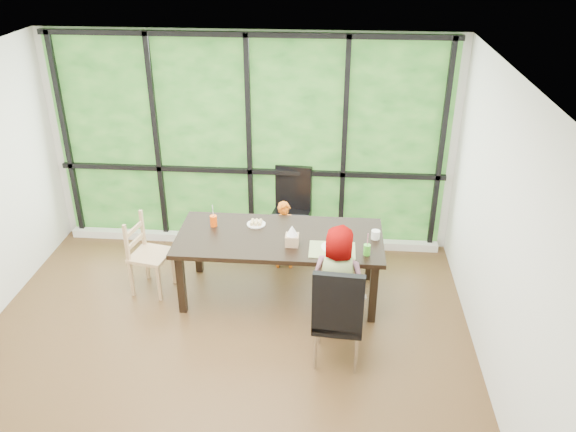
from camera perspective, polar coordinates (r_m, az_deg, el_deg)
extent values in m
plane|color=black|center=(5.97, -6.45, -12.84)|extent=(5.00, 5.00, 0.00)
plane|color=silver|center=(7.24, -3.73, 7.12)|extent=(5.00, 0.00, 5.00)
cube|color=#174617|center=(7.22, -3.75, 7.07)|extent=(4.80, 0.02, 2.65)
cube|color=silver|center=(7.69, -3.55, -2.27)|extent=(4.80, 0.12, 0.10)
cube|color=black|center=(6.50, -0.81, -4.87)|extent=(2.23, 1.02, 0.75)
cube|color=black|center=(7.29, 0.19, 0.40)|extent=(0.53, 0.53, 1.08)
cube|color=black|center=(5.53, 4.95, -9.33)|extent=(0.49, 0.49, 1.08)
cube|color=#A27D56|center=(6.73, -13.23, -3.73)|extent=(0.47, 0.49, 0.90)
imported|color=#D6590B|center=(7.00, -0.33, -1.87)|extent=(0.33, 0.24, 0.86)
imported|color=gray|center=(5.88, 5.06, -6.27)|extent=(0.65, 0.51, 1.18)
cube|color=tan|center=(6.07, 4.32, -3.31)|extent=(0.48, 0.35, 0.01)
cylinder|color=white|center=(6.55, -3.12, -0.79)|extent=(0.21, 0.21, 0.01)
cylinder|color=white|center=(6.10, 4.50, -3.06)|extent=(0.27, 0.27, 0.02)
cylinder|color=#FF520A|center=(6.54, -7.26, -0.47)|extent=(0.08, 0.08, 0.12)
cylinder|color=#4FC732|center=(6.00, 7.69, -3.28)|extent=(0.07, 0.07, 0.11)
cylinder|color=white|center=(6.31, 8.52, -1.81)|extent=(0.09, 0.09, 0.09)
cube|color=tan|center=(6.12, 0.40, -2.35)|extent=(0.14, 0.14, 0.12)
cylinder|color=white|center=(6.50, -7.31, 0.32)|extent=(0.01, 0.04, 0.20)
cylinder|color=pink|center=(5.95, 7.75, -2.47)|extent=(0.01, 0.04, 0.20)
cone|color=white|center=(6.06, 0.40, -1.41)|extent=(0.12, 0.12, 0.11)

